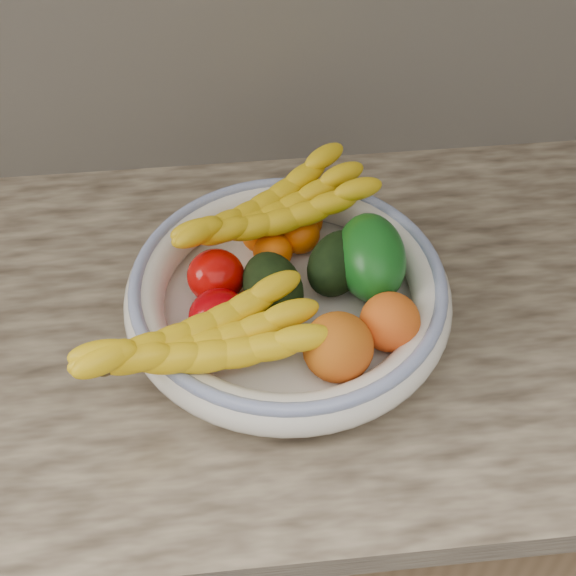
{
  "coord_description": "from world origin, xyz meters",
  "views": [
    {
      "loc": [
        -0.07,
        1.02,
        1.66
      ],
      "look_at": [
        0.0,
        1.66,
        0.96
      ],
      "focal_mm": 50.0,
      "sensor_mm": 36.0,
      "label": 1
    }
  ],
  "objects_px": {
    "fruit_bowl": "(288,294)",
    "banana_bunch_back": "(272,216)",
    "green_mango": "(371,257)",
    "banana_bunch_front": "(201,347)"
  },
  "relations": [
    {
      "from": "fruit_bowl",
      "to": "banana_bunch_front",
      "type": "bearing_deg",
      "value": -137.46
    },
    {
      "from": "green_mango",
      "to": "banana_bunch_front",
      "type": "xyz_separation_m",
      "value": [
        -0.21,
        -0.12,
        0.01
      ]
    },
    {
      "from": "fruit_bowl",
      "to": "green_mango",
      "type": "height_order",
      "value": "green_mango"
    },
    {
      "from": "fruit_bowl",
      "to": "green_mango",
      "type": "distance_m",
      "value": 0.11
    },
    {
      "from": "green_mango",
      "to": "banana_bunch_front",
      "type": "height_order",
      "value": "green_mango"
    },
    {
      "from": "banana_bunch_back",
      "to": "banana_bunch_front",
      "type": "height_order",
      "value": "banana_bunch_back"
    },
    {
      "from": "banana_bunch_front",
      "to": "green_mango",
      "type": "bearing_deg",
      "value": 13.67
    },
    {
      "from": "green_mango",
      "to": "fruit_bowl",
      "type": "bearing_deg",
      "value": -166.88
    },
    {
      "from": "green_mango",
      "to": "banana_bunch_back",
      "type": "bearing_deg",
      "value": 146.63
    },
    {
      "from": "fruit_bowl",
      "to": "banana_bunch_back",
      "type": "height_order",
      "value": "banana_bunch_back"
    }
  ]
}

